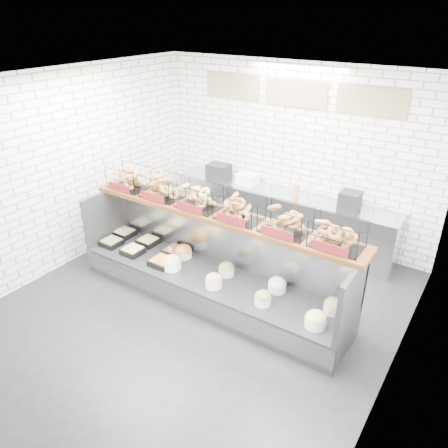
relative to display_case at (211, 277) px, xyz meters
The scene contains 5 objects.
ground 0.48m from the display_case, 89.47° to the right, with size 5.50×5.50×0.00m, color black.
room_shell 1.75m from the display_case, 89.29° to the left, with size 5.02×5.51×3.01m.
display_case is the anchor object (origin of this frame).
bagel_shelf 1.08m from the display_case, 89.89° to the left, with size 4.10×0.50×0.40m.
prep_counter 2.09m from the display_case, 90.13° to the left, with size 4.00×0.60×1.20m.
Camera 1 is at (2.99, -3.84, 3.74)m, focal length 35.00 mm.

